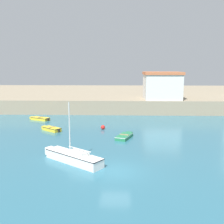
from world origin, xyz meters
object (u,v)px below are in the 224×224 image
sailboat_white_4 (73,157)px  mooring_buoy (103,127)px  dinghy_green_0 (125,136)px  dinghy_yellow_1 (40,118)px  dinghy_yellow_3 (51,129)px  harbor_shed_mid_row (162,85)px

sailboat_white_4 → mooring_buoy: sailboat_white_4 is taller
dinghy_green_0 → sailboat_white_4: size_ratio=0.61×
dinghy_green_0 → dinghy_yellow_1: (-13.45, 10.40, 0.01)m
dinghy_green_0 → dinghy_yellow_1: bearing=142.3°
dinghy_yellow_3 → mooring_buoy: (6.83, 1.03, 0.03)m
dinghy_green_0 → sailboat_white_4: sailboat_white_4 is taller
dinghy_green_0 → harbor_shed_mid_row: size_ratio=0.50×
dinghy_yellow_1 → mooring_buoy: mooring_buoy is taller
dinghy_yellow_3 → mooring_buoy: bearing=8.5°
dinghy_yellow_1 → harbor_shed_mid_row: 22.64m
sailboat_white_4 → dinghy_green_0: bearing=60.4°
dinghy_yellow_1 → mooring_buoy: 12.14m
dinghy_green_0 → dinghy_yellow_3: size_ratio=1.17×
dinghy_yellow_1 → harbor_shed_mid_row: (20.56, 8.16, 4.81)m
mooring_buoy → dinghy_yellow_1: bearing=150.3°
mooring_buoy → harbor_shed_mid_row: (10.02, 14.16, 4.77)m
dinghy_yellow_1 → dinghy_green_0: bearing=-37.7°
dinghy_green_0 → dinghy_yellow_3: bearing=160.9°
dinghy_yellow_1 → mooring_buoy: (10.55, -6.01, 0.04)m
dinghy_yellow_3 → harbor_shed_mid_row: 23.19m
dinghy_yellow_3 → sailboat_white_4: size_ratio=0.52×
dinghy_yellow_1 → dinghy_yellow_3: 7.95m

